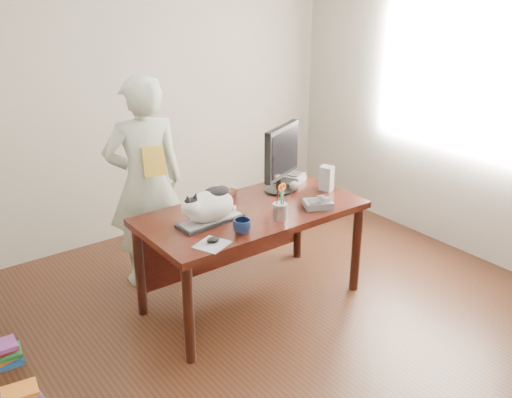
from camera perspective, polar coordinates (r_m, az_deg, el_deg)
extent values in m
plane|color=black|center=(4.02, 4.84, -13.74)|extent=(4.50, 4.50, 0.00)
plane|color=beige|center=(5.24, -11.39, 10.74)|extent=(4.00, 0.00, 4.00)
plane|color=beige|center=(4.94, 23.30, 8.71)|extent=(0.00, 4.50, 4.50)
cube|color=black|center=(4.06, -0.42, -1.42)|extent=(1.60, 0.80, 0.05)
cylinder|color=black|center=(3.63, -6.76, -11.39)|extent=(0.07, 0.07, 0.70)
cylinder|color=black|center=(4.44, 9.98, -4.96)|extent=(0.07, 0.07, 0.70)
cylinder|color=black|center=(4.16, -11.55, -7.07)|extent=(0.07, 0.07, 0.70)
cylinder|color=black|center=(4.88, 4.23, -2.09)|extent=(0.07, 0.07, 0.70)
cube|color=black|center=(4.46, -3.15, -3.76)|extent=(1.45, 0.03, 0.50)
cube|color=black|center=(3.86, -4.57, -2.21)|extent=(0.47, 0.21, 0.02)
cube|color=#9F9FA4|center=(3.85, -4.58, -2.02)|extent=(0.44, 0.17, 0.01)
ellipsoid|color=white|center=(3.82, -4.62, -0.73)|extent=(0.36, 0.24, 0.22)
ellipsoid|color=white|center=(3.70, -6.51, -0.80)|extent=(0.14, 0.13, 0.12)
ellipsoid|color=black|center=(3.68, -6.54, -0.24)|extent=(0.09, 0.09, 0.05)
cone|color=black|center=(3.65, -6.84, 0.00)|extent=(0.07, 0.06, 0.07)
cone|color=black|center=(3.68, -6.10, 0.22)|extent=(0.06, 0.06, 0.07)
ellipsoid|color=black|center=(3.81, -3.92, 0.79)|extent=(0.20, 0.16, 0.05)
cylinder|color=white|center=(3.97, -3.06, -0.85)|extent=(0.11, 0.14, 0.05)
cylinder|color=black|center=(4.39, 2.29, 0.90)|extent=(0.30, 0.30, 0.02)
cylinder|color=black|center=(4.37, 2.30, 1.64)|extent=(0.06, 0.06, 0.10)
cube|color=black|center=(4.28, 2.60, 4.80)|extent=(0.44, 0.24, 0.39)
cube|color=black|center=(4.26, 2.93, 4.74)|extent=(0.38, 0.18, 0.33)
cylinder|color=#95959A|center=(3.89, 2.41, -1.23)|extent=(0.12, 0.12, 0.11)
cylinder|color=black|center=(3.85, 2.13, 0.02)|extent=(0.03, 0.05, 0.17)
cylinder|color=#0C5FB4|center=(3.86, 2.74, 0.10)|extent=(0.02, 0.04, 0.17)
cylinder|color=#B0191D|center=(3.87, 2.19, 0.14)|extent=(0.02, 0.04, 0.17)
cylinder|color=#17751E|center=(3.84, 2.55, -0.04)|extent=(0.03, 0.03, 0.17)
cylinder|color=#BCBCC1|center=(3.85, 2.58, 0.24)|extent=(0.02, 0.03, 0.12)
cylinder|color=#BCBCC1|center=(3.86, 2.66, 0.28)|extent=(0.02, 0.03, 0.12)
torus|color=#FF5F0D|center=(3.82, 2.49, 1.12)|extent=(0.05, 0.03, 0.05)
torus|color=#FF5F0D|center=(3.85, 2.77, 1.26)|extent=(0.05, 0.03, 0.05)
cube|color=#A9ADB5|center=(3.56, -4.42, -4.56)|extent=(0.25, 0.24, 0.00)
ellipsoid|color=black|center=(3.58, -4.33, -4.09)|extent=(0.10, 0.09, 0.04)
imported|color=#0C1533|center=(3.69, -1.39, -2.74)|extent=(0.17, 0.17, 0.09)
cube|color=slate|center=(4.11, 6.23, -0.51)|extent=(0.24, 0.22, 0.05)
cube|color=#3B3B3E|center=(4.08, 5.84, -0.23)|extent=(0.11, 0.12, 0.01)
cube|color=#BCBCC1|center=(4.12, 6.79, 0.07)|extent=(0.12, 0.17, 0.06)
cube|color=gray|center=(4.42, 7.06, 2.08)|extent=(0.11, 0.12, 0.19)
sphere|color=beige|center=(4.40, 3.87, 1.31)|extent=(0.07, 0.07, 0.07)
cube|color=#4F1615|center=(4.23, -3.69, 0.16)|extent=(0.27, 0.24, 0.04)
cube|color=brown|center=(4.22, -3.56, 0.61)|extent=(0.24, 0.21, 0.03)
cube|color=silver|center=(4.20, -3.79, 0.85)|extent=(0.18, 0.17, 0.02)
cube|color=slate|center=(4.60, 3.41, 2.17)|extent=(0.24, 0.27, 0.06)
cube|color=#3B3B3E|center=(4.58, 3.80, 2.50)|extent=(0.15, 0.15, 0.01)
imported|color=white|center=(4.41, -11.01, 1.57)|extent=(0.67, 0.51, 1.66)
cube|color=gold|center=(4.19, -10.19, 3.73)|extent=(0.17, 0.12, 0.22)
cube|color=#7B388D|center=(3.59, -22.67, -17.92)|extent=(0.23, 0.17, 0.03)
cube|color=orange|center=(3.58, -22.55, -17.35)|extent=(0.21, 0.17, 0.03)
cube|color=#194C99|center=(4.11, -24.00, -14.65)|extent=(0.25, 0.19, 0.03)
cube|color=orange|center=(4.10, -24.20, -14.27)|extent=(0.22, 0.19, 0.03)
cube|color=#247A36|center=(4.07, -23.98, -13.94)|extent=(0.24, 0.19, 0.03)
cube|color=#B3191D|center=(4.07, -24.23, -13.54)|extent=(0.21, 0.16, 0.03)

